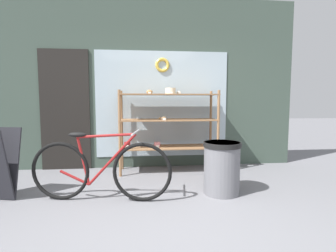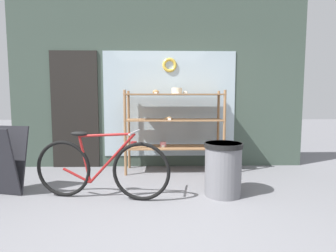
# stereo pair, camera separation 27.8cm
# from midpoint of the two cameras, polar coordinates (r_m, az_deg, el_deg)

# --- Properties ---
(ground_plane) EXTENTS (30.00, 30.00, 0.00)m
(ground_plane) POSITION_cam_midpoint_polar(r_m,az_deg,el_deg) (2.51, 0.71, -23.30)
(ground_plane) COLOR slate
(storefront_facade) EXTENTS (5.33, 0.13, 3.05)m
(storefront_facade) POSITION_cam_midpoint_polar(r_m,az_deg,el_deg) (4.82, -0.95, 8.82)
(storefront_facade) COLOR #3D4C42
(storefront_facade) RESTS_ON ground_plane
(display_case) EXTENTS (1.65, 0.51, 1.43)m
(display_case) POSITION_cam_midpoint_polar(r_m,az_deg,el_deg) (4.46, 2.97, 1.08)
(display_case) COLOR #8E6642
(display_case) RESTS_ON ground_plane
(bicycle) EXTENTS (1.71, 0.46, 0.85)m
(bicycle) POSITION_cam_midpoint_polar(r_m,az_deg,el_deg) (3.34, -12.07, -9.00)
(bicycle) COLOR black
(bicycle) RESTS_ON ground_plane
(sandwich_board) EXTENTS (0.60, 0.49, 0.87)m
(sandwich_board) POSITION_cam_midpoint_polar(r_m,az_deg,el_deg) (3.93, -30.66, -6.54)
(sandwich_board) COLOR #232328
(sandwich_board) RESTS_ON ground_plane
(trash_bin) EXTENTS (0.49, 0.49, 0.68)m
(trash_bin) POSITION_cam_midpoint_polar(r_m,az_deg,el_deg) (3.49, 14.18, -8.65)
(trash_bin) COLOR slate
(trash_bin) RESTS_ON ground_plane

